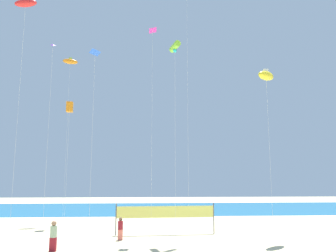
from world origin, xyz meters
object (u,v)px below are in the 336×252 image
(kite_orange_box, at_px, (70,107))
(kite_red_inflatable, at_px, (26,4))
(beachgoer_sage_shirt, at_px, (53,235))
(kite_orange_inflatable, at_px, (70,62))
(volleyball_net, at_px, (166,213))
(beachgoer_maroon_shirt, at_px, (120,228))
(kite_magenta_diamond, at_px, (152,33))
(kite_lime_tube, at_px, (175,47))
(kite_blue_diamond, at_px, (95,54))
(kite_yellow_inflatable, at_px, (266,76))
(kite_violet_diamond, at_px, (52,59))

(kite_orange_box, bearing_deg, kite_red_inflatable, -94.63)
(beachgoer_sage_shirt, distance_m, kite_orange_inflatable, 21.67)
(volleyball_net, relative_size, kite_orange_inflatable, 0.45)
(volleyball_net, height_order, kite_orange_box, kite_orange_box)
(beachgoer_sage_shirt, bearing_deg, kite_red_inflatable, -139.23)
(beachgoer_maroon_shirt, relative_size, kite_orange_box, 0.13)
(volleyball_net, relative_size, kite_magenta_diamond, 0.46)
(beachgoer_sage_shirt, relative_size, kite_lime_tube, 0.12)
(beachgoer_maroon_shirt, relative_size, volleyball_net, 0.20)
(beachgoer_sage_shirt, xyz_separation_m, kite_red_inflatable, (-2.91, 0.70, 15.47))
(kite_blue_diamond, bearing_deg, volleyball_net, 43.27)
(kite_orange_box, height_order, kite_red_inflatable, kite_red_inflatable)
(kite_yellow_inflatable, xyz_separation_m, kite_lime_tube, (-7.34, 0.28, 2.36))
(kite_orange_inflatable, bearing_deg, kite_blue_diamond, -69.58)
(volleyball_net, xyz_separation_m, kite_red_inflatable, (-10.06, -4.90, 14.80))
(kite_yellow_inflatable, relative_size, kite_orange_box, 1.11)
(beachgoer_sage_shirt, height_order, kite_red_inflatable, kite_red_inflatable)
(kite_red_inflatable, bearing_deg, kite_orange_box, 85.37)
(kite_blue_diamond, bearing_deg, kite_orange_box, 111.52)
(beachgoer_sage_shirt, distance_m, kite_yellow_inflatable, 19.44)
(kite_magenta_diamond, bearing_deg, kite_orange_box, 143.57)
(kite_violet_diamond, bearing_deg, kite_red_inflatable, -105.56)
(beachgoer_sage_shirt, xyz_separation_m, kite_lime_tube, (7.81, 4.13, 13.92))
(kite_orange_box, height_order, kite_violet_diamond, kite_violet_diamond)
(kite_orange_box, bearing_deg, beachgoer_sage_shirt, -79.42)
(beachgoer_sage_shirt, bearing_deg, kite_magenta_diamond, 95.00)
(beachgoer_maroon_shirt, xyz_separation_m, volleyball_net, (3.37, 2.17, 0.78))
(volleyball_net, relative_size, kite_blue_diamond, 0.59)
(kite_lime_tube, bearing_deg, kite_orange_box, 144.83)
(kite_blue_diamond, bearing_deg, kite_violet_diamond, 138.83)
(kite_violet_diamond, bearing_deg, beachgoer_sage_shirt, -65.23)
(kite_yellow_inflatable, relative_size, kite_orange_inflatable, 0.75)
(kite_yellow_inflatable, bearing_deg, kite_lime_tube, 177.78)
(kite_lime_tube, xyz_separation_m, kite_violet_diamond, (-9.75, 0.07, -1.21))
(beachgoer_maroon_shirt, bearing_deg, kite_lime_tube, 32.27)
(kite_lime_tube, xyz_separation_m, kite_red_inflatable, (-10.72, -3.43, 1.55))
(beachgoer_maroon_shirt, relative_size, kite_magenta_diamond, 0.09)
(volleyball_net, xyz_separation_m, kite_lime_tube, (0.66, -1.47, 13.25))
(beachgoer_sage_shirt, distance_m, kite_magenta_diamond, 17.46)
(beachgoer_maroon_shirt, bearing_deg, volleyball_net, 55.19)
(beachgoer_sage_shirt, bearing_deg, volleyball_net, 92.33)
(kite_lime_tube, distance_m, kite_red_inflatable, 11.37)
(beachgoer_maroon_shirt, height_order, kite_orange_box, kite_orange_box)
(beachgoer_maroon_shirt, xyz_separation_m, kite_red_inflatable, (-6.69, -2.73, 15.58))
(kite_lime_tube, bearing_deg, volleyball_net, 114.19)
(kite_lime_tube, height_order, kite_blue_diamond, kite_lime_tube)
(kite_orange_box, bearing_deg, volleyball_net, -30.78)
(beachgoer_sage_shirt, relative_size, kite_orange_box, 0.15)
(kite_magenta_diamond, xyz_separation_m, kite_lime_tube, (1.83, -1.02, -1.65))
(beachgoer_sage_shirt, bearing_deg, kite_violet_diamond, 169.03)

